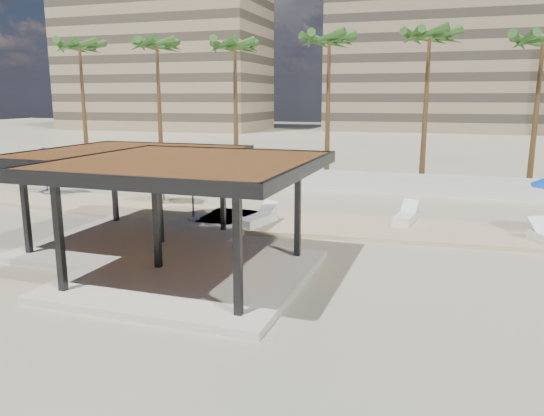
# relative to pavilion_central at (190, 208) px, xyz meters

# --- Properties ---
(ground) EXTENTS (200.00, 200.00, 0.00)m
(ground) POSITION_rel_pavilion_central_xyz_m (2.95, 0.73, -2.20)
(ground) COLOR tan
(ground) RESTS_ON ground
(promenade) EXTENTS (44.45, 7.97, 0.24)m
(promenade) POSITION_rel_pavilion_central_xyz_m (4.95, 8.39, -2.14)
(promenade) COLOR #C6B284
(promenade) RESTS_ON ground
(boundary_wall) EXTENTS (56.00, 0.30, 1.20)m
(boundary_wall) POSITION_rel_pavilion_central_xyz_m (2.95, 16.73, -1.60)
(boundary_wall) COLOR silver
(boundary_wall) RESTS_ON ground
(building_west) EXTENTS (34.00, 16.00, 32.40)m
(building_west) POSITION_rel_pavilion_central_xyz_m (-39.05, 68.73, 13.07)
(building_west) COLOR #937F60
(building_west) RESTS_ON ground
(building_mid) EXTENTS (38.00, 16.00, 30.40)m
(building_mid) POSITION_rel_pavilion_central_xyz_m (6.95, 78.73, 12.07)
(building_mid) COLOR #847259
(building_mid) RESTS_ON ground
(pavilion_central) EXTENTS (7.35, 7.35, 3.69)m
(pavilion_central) POSITION_rel_pavilion_central_xyz_m (0.00, 0.00, 0.00)
(pavilion_central) COLOR beige
(pavilion_central) RESTS_ON ground
(pavilion_west) EXTENTS (7.10, 7.10, 3.57)m
(pavilion_west) POSITION_rel_pavilion_central_xyz_m (-3.71, 2.62, -0.07)
(pavilion_west) COLOR beige
(pavilion_west) RESTS_ON ground
(umbrella_a) EXTENTS (3.27, 3.27, 2.58)m
(umbrella_a) POSITION_rel_pavilion_central_xyz_m (-13.94, 9.93, 0.20)
(umbrella_a) COLOR beige
(umbrella_a) RESTS_ON promenade
(umbrella_b) EXTENTS (3.18, 3.18, 2.42)m
(umbrella_b) POSITION_rel_pavilion_central_xyz_m (-6.41, 9.68, 0.06)
(umbrella_b) COLOR beige
(umbrella_b) RESTS_ON promenade
(umbrella_f) EXTENTS (3.48, 3.48, 2.66)m
(umbrella_f) POSITION_rel_pavilion_central_xyz_m (-3.18, 6.53, 0.26)
(umbrella_f) COLOR beige
(umbrella_f) RESTS_ON promenade
(lounger_a) EXTENTS (1.27, 2.35, 0.85)m
(lounger_a) POSITION_rel_pavilion_central_xyz_m (-0.17, 6.58, -1.82)
(lounger_a) COLOR white
(lounger_a) RESTS_ON promenade
(lounger_b) EXTENTS (0.99, 2.23, 0.82)m
(lounger_b) POSITION_rel_pavilion_central_xyz_m (5.77, 8.94, -1.82)
(lounger_b) COLOR white
(lounger_b) RESTS_ON promenade
(palm_a) EXTENTS (3.00, 3.00, 9.84)m
(palm_a) POSITION_rel_pavilion_central_xyz_m (-18.05, 19.03, 6.44)
(palm_a) COLOR brown
(palm_a) RESTS_ON ground
(palm_b) EXTENTS (3.00, 3.00, 9.84)m
(palm_b) POSITION_rel_pavilion_central_xyz_m (-12.05, 19.43, 6.44)
(palm_b) COLOR brown
(palm_b) RESTS_ON ground
(palm_c) EXTENTS (3.00, 3.00, 9.53)m
(palm_c) POSITION_rel_pavilion_central_xyz_m (-6.05, 18.83, 6.16)
(palm_c) COLOR brown
(palm_c) RESTS_ON ground
(palm_d) EXTENTS (3.00, 3.00, 9.80)m
(palm_d) POSITION_rel_pavilion_central_xyz_m (-0.05, 19.63, 6.40)
(palm_d) COLOR brown
(palm_d) RESTS_ON ground
(palm_e) EXTENTS (3.00, 3.00, 9.78)m
(palm_e) POSITION_rel_pavilion_central_xyz_m (5.95, 19.13, 6.38)
(palm_e) COLOR brown
(palm_e) RESTS_ON ground
(palm_f) EXTENTS (3.00, 3.00, 9.39)m
(palm_f) POSITION_rel_pavilion_central_xyz_m (11.95, 19.33, 6.02)
(palm_f) COLOR brown
(palm_f) RESTS_ON ground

